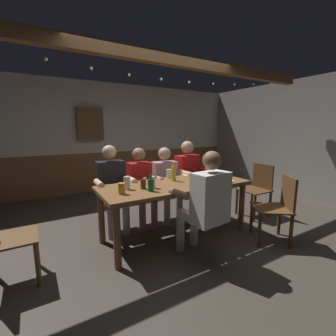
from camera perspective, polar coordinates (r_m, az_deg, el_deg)
The scene contains 26 objects.
ground_plane at distance 3.32m, azimuth 1.84°, elevation -16.59°, with size 8.04×8.04×0.00m, color #423A33.
back_wall_upper at distance 5.69m, azimuth -14.41°, elevation 12.04°, with size 6.70×0.12×1.60m, color beige.
back_wall_wainscot at distance 5.77m, azimuth -13.87°, elevation -0.54°, with size 6.70×0.12×0.92m, color brown.
side_wall_concrete at distance 5.59m, azimuth 33.19°, elevation 6.07°, with size 0.12×5.77×2.52m, color gray.
ceiling_beam at distance 3.48m, azimuth -2.14°, elevation 25.90°, with size 6.03×0.14×0.16m, color brown.
dining_table at distance 3.08m, azimuth 1.93°, elevation -5.73°, with size 2.02×0.81×0.75m.
person_0 at distance 3.37m, azimuth -13.90°, elevation -4.05°, with size 0.53×0.51×1.25m.
person_1 at distance 3.52m, azimuth -6.74°, elevation -3.79°, with size 0.49×0.53×1.19m.
person_2 at distance 3.72m, azimuth -0.40°, elevation -2.99°, with size 0.56×0.55×1.18m.
person_3 at distance 3.96m, azimuth 5.38°, elevation -1.48°, with size 0.57×0.53×1.27m.
person_4 at distance 2.58m, azimuth 9.43°, elevation -8.24°, with size 0.57×0.57×1.25m.
chair_empty_near_right at distance 3.33m, azimuth 25.86°, elevation -8.67°, with size 0.61×0.61×0.88m.
chair_empty_near_left at distance 4.18m, azimuth 21.51°, elevation -4.68°, with size 0.45×0.45×0.88m.
chair_empty_far_end at distance 2.70m, azimuth -36.42°, elevation -14.00°, with size 0.45×0.45×0.88m.
table_candle at distance 3.06m, azimuth -5.82°, elevation -3.17°, with size 0.04×0.04×0.08m, color #F9E08C.
condiment_caddy at distance 3.13m, azimuth 8.48°, elevation -3.19°, with size 0.14×0.10×0.05m, color #B2B7BC.
plate_0 at distance 3.27m, azimuth 14.33°, elevation -3.13°, with size 0.22×0.22×0.01m, color white.
bottle_0 at distance 3.18m, azimuth 1.42°, elevation -1.24°, with size 0.06×0.06×0.27m.
bottle_1 at distance 2.68m, azimuth -4.35°, elevation -4.20°, with size 0.07×0.07×0.20m.
pint_glass_0 at distance 2.80m, azimuth -10.26°, elevation -3.71°, with size 0.08×0.08×0.16m, color white.
pint_glass_1 at distance 2.61m, azimuth -11.54°, elevation -5.06°, with size 0.08×0.08×0.13m, color gold.
pint_glass_2 at distance 2.82m, azimuth -3.94°, elevation -3.58°, with size 0.08×0.08×0.15m, color white.
pint_glass_3 at distance 3.35m, azimuth 0.27°, elevation -1.46°, with size 0.08×0.08×0.13m, color white.
pint_glass_4 at distance 2.80m, azimuth -6.25°, elevation -3.99°, with size 0.07×0.07×0.12m, color #4C2D19.
wall_dart_cabinet at distance 5.44m, azimuth -18.96°, elevation 10.42°, with size 0.56×0.15×0.70m.
string_lights at distance 3.38m, azimuth -1.68°, elevation 22.49°, with size 4.72×0.04×0.21m.
Camera 1 is at (-1.58, -2.51, 1.49)m, focal length 24.28 mm.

